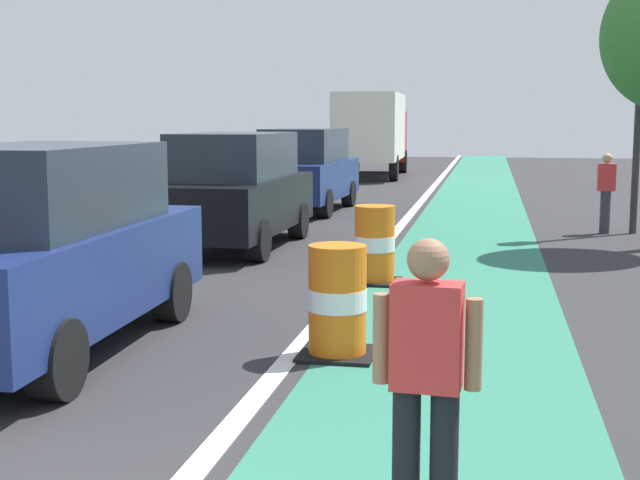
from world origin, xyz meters
name	(u,v)px	position (x,y,z in m)	size (l,w,h in m)	color
bike_lane_strip	(467,253)	(2.40, 12.00, 0.00)	(2.50, 80.00, 0.01)	#2D755B
lane_divider_stripe	(380,251)	(0.90, 12.00, 0.01)	(0.20, 80.00, 0.01)	silver
skateboarder_on_lane	(426,386)	(2.45, 1.40, 0.91)	(0.57, 0.81, 1.69)	black
parked_suv_nearest	(42,248)	(-1.55, 4.80, 1.04)	(2.01, 4.65, 2.04)	navy
parked_suv_second	(235,190)	(-1.68, 11.92, 1.04)	(1.97, 4.62, 2.04)	black
parked_suv_third	(305,169)	(-1.75, 18.29, 1.04)	(2.06, 4.67, 2.04)	navy
traffic_barrel_front	(337,302)	(1.34, 5.15, 0.53)	(0.73, 0.73, 1.09)	orange
traffic_barrel_mid	(375,245)	(1.20, 9.02, 0.53)	(0.73, 0.73, 1.09)	orange
delivery_truck_down_block	(372,130)	(-1.82, 31.43, 1.85)	(2.54, 7.67, 3.23)	silver
pedestrian_crossing	(606,191)	(5.04, 15.19, 0.86)	(0.34, 0.20, 1.61)	#33333D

